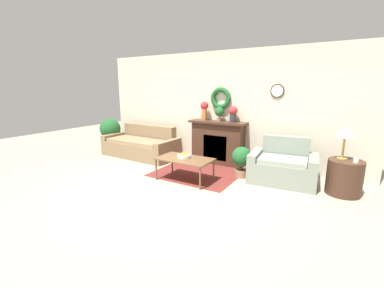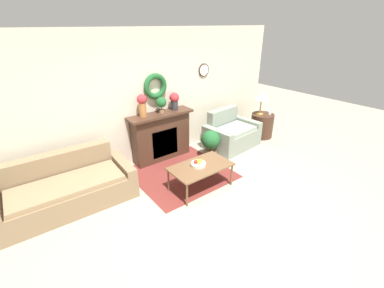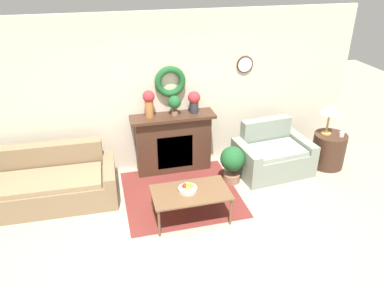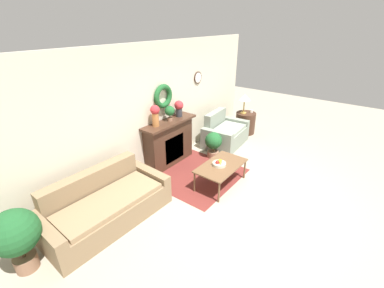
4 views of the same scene
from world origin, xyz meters
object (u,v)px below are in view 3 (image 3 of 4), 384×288
object	(u,v)px
coffee_table	(191,194)
loveseat_right	(272,155)
potted_plant_floor_by_loveseat	(232,161)
fruit_bowl	(188,188)
side_table_by_loveseat	(328,150)
table_lamp	(330,110)
couch_left	(47,184)
mug	(342,134)
vase_on_mantel_left	(149,102)
potted_plant_on_mantel	(175,103)
vase_on_mantel_right	(194,101)
fireplace	(173,142)

from	to	relation	value
coffee_table	loveseat_right	bearing A→B (deg)	28.70
potted_plant_floor_by_loveseat	coffee_table	bearing A→B (deg)	-139.57
loveseat_right	fruit_bowl	size ratio (longest dim) A/B	4.98
side_table_by_loveseat	table_lamp	xyz separation A→B (m)	(-0.07, 0.06, 0.77)
couch_left	table_lamp	xyz separation A→B (m)	(4.74, -0.07, 0.79)
side_table_by_loveseat	mug	world-z (taller)	mug
coffee_table	vase_on_mantel_left	world-z (taller)	vase_on_mantel_left
side_table_by_loveseat	vase_on_mantel_left	distance (m)	3.32
potted_plant_on_mantel	loveseat_right	bearing A→B (deg)	-16.17
couch_left	potted_plant_floor_by_loveseat	size ratio (longest dim) A/B	3.25
mug	vase_on_mantel_right	distance (m)	2.65
fruit_bowl	mug	xyz separation A→B (m)	(2.94, 0.73, 0.15)
coffee_table	potted_plant_floor_by_loveseat	bearing A→B (deg)	40.43
loveseat_right	mug	bearing A→B (deg)	-14.08
vase_on_mantel_left	loveseat_right	bearing A→B (deg)	-13.52
vase_on_mantel_left	potted_plant_floor_by_loveseat	size ratio (longest dim) A/B	0.71
loveseat_right	vase_on_mantel_left	size ratio (longest dim) A/B	2.91
couch_left	potted_plant_on_mantel	size ratio (longest dim) A/B	6.22
vase_on_mantel_left	coffee_table	bearing A→B (deg)	-76.85
mug	potted_plant_floor_by_loveseat	distance (m)	2.01
coffee_table	couch_left	bearing A→B (deg)	154.17
fireplace	vase_on_mantel_right	world-z (taller)	vase_on_mantel_right
potted_plant_on_mantel	side_table_by_loveseat	bearing A→B (deg)	-11.63
fruit_bowl	table_lamp	distance (m)	2.94
fireplace	coffee_table	distance (m)	1.43
table_lamp	potted_plant_floor_by_loveseat	bearing A→B (deg)	-175.59
fireplace	vase_on_mantel_right	distance (m)	0.83
loveseat_right	fruit_bowl	distance (m)	1.99
vase_on_mantel_left	mug	bearing A→B (deg)	-11.77
coffee_table	potted_plant_floor_by_loveseat	distance (m)	1.20
mug	side_table_by_loveseat	bearing A→B (deg)	142.13
loveseat_right	side_table_by_loveseat	size ratio (longest dim) A/B	2.14
fireplace	potted_plant_floor_by_loveseat	world-z (taller)	fireplace
loveseat_right	mug	size ratio (longest dim) A/B	15.86
fruit_bowl	vase_on_mantel_right	xyz separation A→B (m)	(0.46, 1.41, 0.76)
vase_on_mantel_left	vase_on_mantel_right	size ratio (longest dim) A/B	1.22
fireplace	side_table_by_loveseat	world-z (taller)	fireplace
table_lamp	potted_plant_floor_by_loveseat	size ratio (longest dim) A/B	0.88
coffee_table	vase_on_mantel_right	world-z (taller)	vase_on_mantel_right
vase_on_mantel_left	fireplace	bearing A→B (deg)	-0.83
loveseat_right	table_lamp	size ratio (longest dim) A/B	2.33
fruit_bowl	mug	world-z (taller)	mug
vase_on_mantel_right	fireplace	bearing A→B (deg)	-179.16
potted_plant_floor_by_loveseat	vase_on_mantel_right	bearing A→B (deg)	126.83
fireplace	coffee_table	bearing A→B (deg)	-91.89
potted_plant_floor_by_loveseat	fireplace	bearing A→B (deg)	143.16
couch_left	side_table_by_loveseat	xyz separation A→B (m)	(4.81, -0.13, 0.02)
fireplace	loveseat_right	distance (m)	1.75
table_lamp	potted_plant_on_mantel	world-z (taller)	potted_plant_on_mantel
loveseat_right	fireplace	bearing A→B (deg)	158.34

